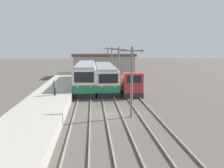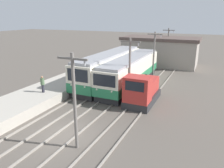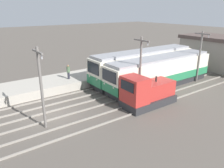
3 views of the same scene
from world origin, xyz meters
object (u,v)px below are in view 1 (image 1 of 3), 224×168
(commuter_train_center, at_px, (105,77))
(person_on_platform, at_px, (55,87))
(catenary_mast_mid, at_px, (119,68))
(catenary_mast_distant, at_px, (108,60))
(catenary_mast_far, at_px, (112,63))
(commuter_train_left, at_px, (86,77))
(catenary_mast_near, at_px, (132,79))
(shunting_locomotive, at_px, (131,86))

(commuter_train_center, relative_size, person_on_platform, 8.77)
(catenary_mast_mid, relative_size, catenary_mast_distant, 1.00)
(catenary_mast_far, xyz_separation_m, catenary_mast_distant, (0.00, 9.47, 0.00))
(catenary_mast_mid, xyz_separation_m, catenary_mast_distant, (0.00, 18.94, 0.00))
(commuter_train_center, height_order, person_on_platform, commuter_train_center)
(catenary_mast_far, bearing_deg, catenary_mast_distant, 90.00)
(catenary_mast_far, bearing_deg, commuter_train_center, -107.05)
(catenary_mast_mid, xyz_separation_m, person_on_platform, (-7.42, -4.08, -1.55))
(commuter_train_left, xyz_separation_m, catenary_mast_far, (4.31, 4.87, 1.63))
(commuter_train_center, relative_size, catenary_mast_far, 2.36)
(person_on_platform, bearing_deg, catenary_mast_far, 61.29)
(catenary_mast_near, height_order, catenary_mast_mid, same)
(catenary_mast_near, height_order, catenary_mast_distant, same)
(catenary_mast_far, bearing_deg, commuter_train_left, -131.52)
(shunting_locomotive, distance_m, catenary_mast_far, 10.29)
(commuter_train_left, distance_m, shunting_locomotive, 7.73)
(catenary_mast_near, bearing_deg, catenary_mast_mid, 90.00)
(commuter_train_center, bearing_deg, person_on_platform, -124.42)
(catenary_mast_distant, distance_m, person_on_platform, 24.23)
(catenary_mast_mid, height_order, catenary_mast_far, same)
(catenary_mast_near, height_order, person_on_platform, catenary_mast_near)
(commuter_train_center, bearing_deg, shunting_locomotive, -59.20)
(catenary_mast_far, relative_size, catenary_mast_distant, 1.00)
(catenary_mast_near, bearing_deg, catenary_mast_distant, 90.00)
(catenary_mast_distant, height_order, person_on_platform, catenary_mast_distant)
(commuter_train_center, distance_m, catenary_mast_mid, 5.10)
(commuter_train_left, height_order, shunting_locomotive, commuter_train_left)
(shunting_locomotive, height_order, catenary_mast_mid, catenary_mast_mid)
(commuter_train_center, height_order, catenary_mast_far, catenary_mast_far)
(catenary_mast_far, bearing_deg, shunting_locomotive, -81.48)
(commuter_train_left, distance_m, catenary_mast_near, 14.80)
(shunting_locomotive, distance_m, catenary_mast_near, 9.36)
(catenary_mast_near, relative_size, catenary_mast_far, 1.00)
(catenary_mast_near, xyz_separation_m, catenary_mast_mid, (0.00, 9.47, 0.00))
(shunting_locomotive, xyz_separation_m, catenary_mast_distant, (-1.49, 19.42, 2.16))
(commuter_train_center, xyz_separation_m, shunting_locomotive, (3.00, -5.03, -0.41))
(catenary_mast_distant, xyz_separation_m, person_on_platform, (-7.42, -23.01, -1.55))
(catenary_mast_mid, height_order, catenary_mast_distant, same)
(catenary_mast_distant, bearing_deg, catenary_mast_near, -90.00)
(commuter_train_center, distance_m, catenary_mast_distant, 14.57)
(catenary_mast_far, bearing_deg, catenary_mast_mid, -90.00)
(commuter_train_left, relative_size, commuter_train_center, 1.02)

